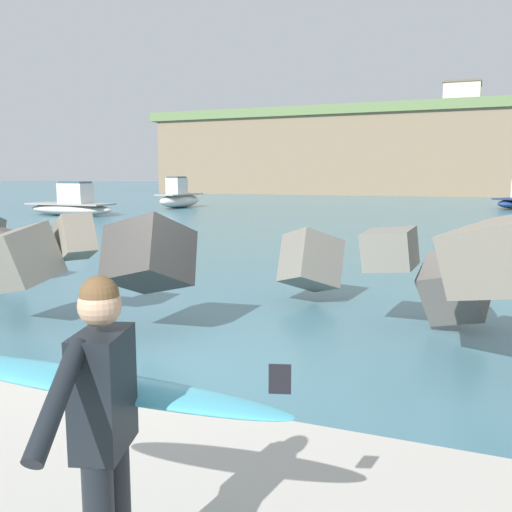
{
  "coord_description": "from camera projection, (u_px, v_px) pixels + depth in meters",
  "views": [
    {
      "loc": [
        3.92,
        -6.4,
        2.48
      ],
      "look_at": [
        1.13,
        0.5,
        1.4
      ],
      "focal_mm": 38.77,
      "sensor_mm": 36.0,
      "label": 1
    }
  ],
  "objects": [
    {
      "name": "ground_plane",
      "position": [
        167.0,
        356.0,
        7.68
      ],
      "size": [
        400.0,
        400.0,
        0.0
      ],
      "primitive_type": "plane",
      "color": "#42707F"
    },
    {
      "name": "boat_near_right",
      "position": [
        179.0,
        198.0,
        43.01
      ],
      "size": [
        2.16,
        4.8,
        2.42
      ],
      "color": "beige",
      "rests_on": "ground"
    },
    {
      "name": "breakwater_jetty",
      "position": [
        258.0,
        271.0,
        8.57
      ],
      "size": [
        31.98,
        6.71,
        2.16
      ],
      "color": "#4C4944",
      "rests_on": "ground"
    },
    {
      "name": "boat_near_centre",
      "position": [
        72.0,
        205.0,
        34.76
      ],
      "size": [
        6.18,
        2.25,
        2.13
      ],
      "color": "beige",
      "rests_on": "ground"
    },
    {
      "name": "surfer_with_board",
      "position": [
        106.0,
        413.0,
        2.83
      ],
      "size": [
        2.11,
        1.39,
        1.78
      ],
      "color": "black",
      "rests_on": "walkway_path"
    },
    {
      "name": "station_building_central",
      "position": [
        462.0,
        101.0,
        86.75
      ],
      "size": [
        5.62,
        6.78,
        5.56
      ],
      "color": "beige",
      "rests_on": "headland_bluff"
    }
  ]
}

